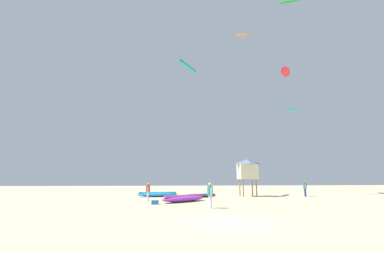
{
  "coord_description": "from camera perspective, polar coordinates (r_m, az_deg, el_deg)",
  "views": [
    {
      "loc": [
        -3.21,
        -13.62,
        2.12
      ],
      "look_at": [
        0.0,
        21.94,
        8.53
      ],
      "focal_mm": 26.48,
      "sensor_mm": 36.0,
      "label": 1
    }
  ],
  "objects": [
    {
      "name": "person_foreground",
      "position": [
        20.41,
        3.66,
        -13.24
      ],
      "size": [
        0.4,
        0.57,
        1.76
      ],
      "rotation": [
        0.0,
        0.0,
        3.4
      ],
      "color": "silver",
      "rests_on": "ground"
    },
    {
      "name": "kite_grounded_mid",
      "position": [
        32.22,
        -6.97,
        -13.42
      ],
      "size": [
        4.55,
        1.63,
        0.54
      ],
      "color": "blue",
      "rests_on": "ground"
    },
    {
      "name": "person_left",
      "position": [
        27.02,
        -8.86,
        -12.57
      ],
      "size": [
        0.36,
        0.53,
        1.61
      ],
      "rotation": [
        0.0,
        0.0,
        3.24
      ],
      "color": "silver",
      "rests_on": "ground"
    },
    {
      "name": "kite_grounded_near",
      "position": [
        25.59,
        -1.63,
        -14.28
      ],
      "size": [
        4.68,
        4.47,
        0.62
      ],
      "color": "purple",
      "rests_on": "ground"
    },
    {
      "name": "kite_aloft_1",
      "position": [
        42.88,
        18.32,
        10.41
      ],
      "size": [
        3.02,
        4.35,
        0.48
      ],
      "color": "red"
    },
    {
      "name": "person_midground",
      "position": [
        34.88,
        21.79,
        -11.36
      ],
      "size": [
        0.38,
        0.55,
        1.66
      ],
      "rotation": [
        0.0,
        0.0,
        3.06
      ],
      "color": "navy",
      "rests_on": "ground"
    },
    {
      "name": "kite_grounded_far",
      "position": [
        31.12,
        2.0,
        -13.73
      ],
      "size": [
        3.43,
        1.75,
        0.39
      ],
      "color": "#2D2D33",
      "rests_on": "ground"
    },
    {
      "name": "lifeguard_tower",
      "position": [
        33.32,
        11.07,
        -8.39
      ],
      "size": [
        2.3,
        2.3,
        4.15
      ],
      "color": "#8C704C",
      "rests_on": "ground"
    },
    {
      "name": "kite_aloft_3",
      "position": [
        60.38,
        19.48,
        3.3
      ],
      "size": [
        3.28,
        1.54,
        0.37
      ],
      "color": "#19B29E"
    },
    {
      "name": "cooler_box",
      "position": [
        23.38,
        -7.45,
        -14.91
      ],
      "size": [
        0.56,
        0.36,
        0.32
      ],
      "primitive_type": "cube",
      "color": "blue",
      "rests_on": "ground"
    },
    {
      "name": "kite_aloft_0",
      "position": [
        36.39,
        -0.88,
        11.97
      ],
      "size": [
        3.46,
        4.5,
        1.09
      ],
      "color": "#19B29E"
    },
    {
      "name": "kite_aloft_4",
      "position": [
        40.24,
        10.39,
        17.63
      ],
      "size": [
        2.16,
        0.68,
        0.55
      ],
      "color": "orange"
    },
    {
      "name": "kite_aloft_2",
      "position": [
        46.44,
        19.54,
        22.78
      ],
      "size": [
        4.13,
        2.7,
        0.85
      ],
      "color": "green"
    },
    {
      "name": "ground_plane",
      "position": [
        14.15,
        8.46,
        -18.69
      ],
      "size": [
        120.0,
        120.0,
        0.0
      ],
      "primitive_type": "plane",
      "color": "#C6B28C"
    }
  ]
}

